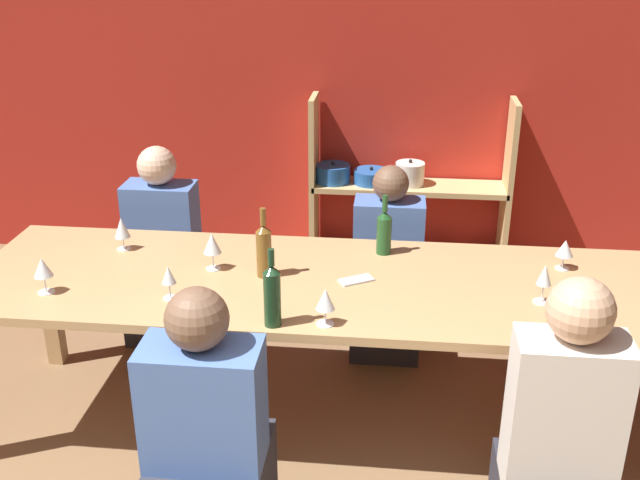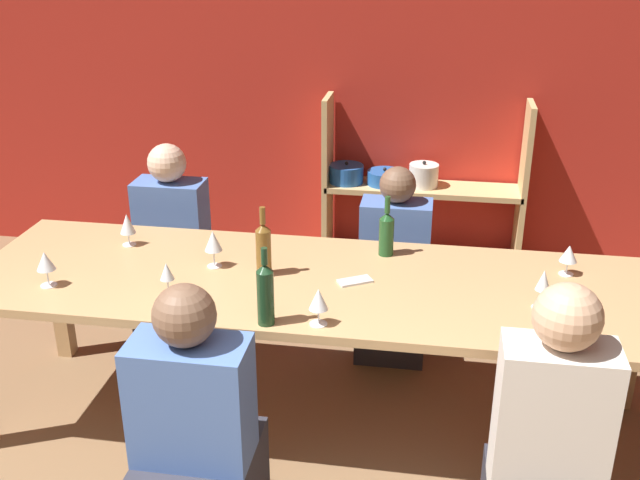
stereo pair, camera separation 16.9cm
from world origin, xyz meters
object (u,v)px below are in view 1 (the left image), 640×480
Objects in this scene: wine_glass_red_a at (325,300)px; wine_glass_red_c at (565,249)px; wine_glass_empty_b at (212,244)px; dining_table at (318,294)px; shelf_unit at (399,217)px; person_far_a at (166,266)px; cell_phone at (356,280)px; wine_bottle_amber at (272,294)px; wine_glass_empty_a at (545,276)px; person_far_b at (387,283)px; wine_glass_white_b at (122,229)px; wine_glass_white_a at (169,276)px; person_near_a at (207,461)px; wine_bottle_green at (384,231)px; wine_glass_red_b at (43,268)px; wine_bottle_dark at (264,249)px; person_near_b at (555,471)px.

wine_glass_red_a is 1.21m from wine_glass_red_c.
dining_table is at bearing -7.10° from wine_glass_empty_b.
shelf_unit is 1.16× the size of person_far_a.
dining_table is 19.06× the size of cell_phone.
wine_glass_red_a is (0.21, 0.03, -0.03)m from wine_bottle_amber.
person_far_b is (-0.65, 0.89, -0.51)m from wine_glass_empty_a.
wine_bottle_amber is 2.08× the size of wine_glass_red_a.
wine_glass_empty_a is 1.96m from wine_glass_white_b.
person_near_a reaches higher than wine_glass_white_a.
wine_bottle_green is at bearing 73.76° from wine_glass_red_a.
person_far_b is at bearing 126.37° from wine_glass_empty_a.
person_far_b is (0.13, 0.77, -0.39)m from cell_phone.
wine_glass_red_c is 0.86× the size of cell_phone.
wine_glass_red_b is at bearing -109.88° from wine_glass_white_b.
cell_phone reaches higher than dining_table.
cell_phone is (0.41, -0.01, -0.12)m from wine_bottle_dark.
wine_bottle_green is 0.85m from wine_bottle_amber.
wine_bottle_dark is 2.01× the size of wine_glass_red_b.
wine_glass_empty_b is at bearing -116.78° from shelf_unit.
dining_table is 1.14m from wine_glass_red_c.
wine_glass_red_c is 0.12× the size of person_near_b.
cell_phone is at bearing 17.81° from wine_glass_white_a.
cell_phone is at bearing -4.84° from wine_glass_empty_b.
wine_glass_white_a is 0.13× the size of person_far_a.
wine_bottle_green is (0.28, 0.32, 0.19)m from dining_table.
wine_bottle_amber is 1.22m from person_near_b.
wine_glass_red_b is 0.13× the size of person_near_b.
person_near_a reaches higher than wine_glass_red_b.
dining_table is 2.59× the size of person_near_b.
wine_bottle_green reaches higher than wine_glass_empty_b.
person_near_a is at bearing -116.49° from wine_bottle_amber.
dining_table is 1.31m from person_far_a.
wine_glass_white_b is 0.15× the size of person_near_a.
shelf_unit is at bearing 64.18° from wine_glass_white_a.
wine_glass_red_b is (-1.22, 0.15, 0.01)m from wine_glass_red_a.
person_near_b reaches higher than wine_glass_red_b.
person_near_a reaches higher than wine_glass_empty_b.
person_far_a reaches higher than person_near_a.
wine_glass_red_b is (-1.02, 0.17, -0.02)m from wine_bottle_amber.
wine_glass_red_c is 0.13× the size of person_far_b.
wine_glass_red_b is 2.30m from wine_glass_red_c.
person_near_a is at bearing -105.06° from shelf_unit.
wine_glass_red_b is at bearing 173.22° from wine_glass_red_a.
wine_bottle_dark is 1.97× the size of cell_phone.
wine_glass_empty_b is at bearing -19.49° from wine_glass_white_b.
wine_glass_empty_a is 0.14× the size of person_near_b.
wine_bottle_dark reaches higher than cell_phone.
wine_bottle_green is 0.26× the size of person_far_a.
wine_glass_red_c is at bearing 66.65° from wine_glass_empty_a.
wine_glass_red_a is 0.13× the size of person_near_b.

